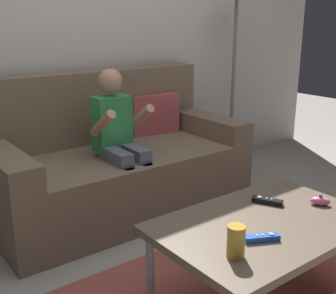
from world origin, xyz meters
The scene contains 9 objects.
wall_back centered at (0.00, 1.57, 1.25)m, with size 5.09×0.05×2.50m, color beige.
couch centered at (0.14, 1.19, 0.31)m, with size 1.66×0.80×0.90m.
person_seated_on_couch centered at (0.06, 1.00, 0.55)m, with size 0.32×0.39×0.96m.
coffee_table centered at (0.09, -0.12, 0.38)m, with size 0.93×0.61×0.42m.
game_remote_blue_near_edge centered at (-0.05, -0.23, 0.43)m, with size 0.14×0.09×0.03m.
nunchuk_pink centered at (0.42, -0.17, 0.44)m, with size 0.09×0.10×0.05m.
game_remote_black_far_corner centered at (0.24, -0.01, 0.43)m, with size 0.10×0.14×0.03m.
soda_can centered at (-0.21, -0.25, 0.48)m, with size 0.07×0.07×0.12m, color #B78C2D.
floor_lamp centered at (1.29, 1.26, 1.38)m, with size 0.32×0.32×1.60m.
Camera 1 is at (-1.23, -1.19, 1.24)m, focal length 45.96 mm.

